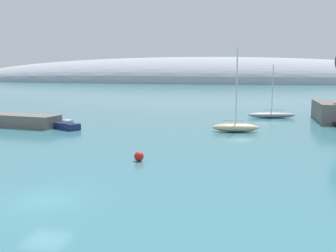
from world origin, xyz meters
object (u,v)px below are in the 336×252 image
sailboat_grey_end_of_line (272,115)px  mooring_buoy_red (139,156)px  sailboat_sand_mid_mooring (236,127)px  motorboat_navy_foreground (64,125)px

sailboat_grey_end_of_line → mooring_buoy_red: (-11.63, -32.07, -0.10)m
sailboat_sand_mid_mooring → motorboat_navy_foreground: size_ratio=1.99×
sailboat_sand_mid_mooring → motorboat_navy_foreground: sailboat_sand_mid_mooring is taller
sailboat_grey_end_of_line → motorboat_navy_foreground: size_ratio=1.63×
mooring_buoy_red → sailboat_grey_end_of_line: bearing=70.1°
sailboat_grey_end_of_line → sailboat_sand_mid_mooring: bearing=61.7°
sailboat_grey_end_of_line → mooring_buoy_red: bearing=59.2°
motorboat_navy_foreground → mooring_buoy_red: motorboat_navy_foreground is taller
sailboat_sand_mid_mooring → sailboat_grey_end_of_line: (4.71, 14.98, -0.12)m
sailboat_sand_mid_mooring → sailboat_grey_end_of_line: size_ratio=1.22×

